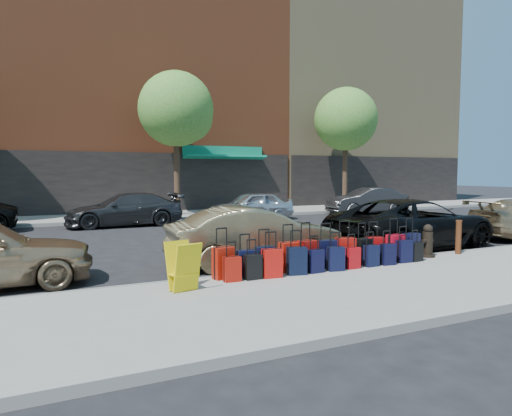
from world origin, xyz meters
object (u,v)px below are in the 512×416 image
car_far_1 (125,210)px  car_far_3 (367,201)px  tree_right (348,121)px  display_rack (183,267)px  bollard (458,237)px  car_near_1 (255,236)px  car_far_2 (251,206)px  suitcase_front_5 (327,254)px  car_near_2 (413,224)px  tree_center (179,111)px  fire_hydrant (428,242)px

car_far_1 → car_far_3: car_far_3 is taller
tree_right → display_rack: (-14.65, -14.86, -4.82)m
car_far_1 → car_far_3: bearing=89.5°
bollard → car_near_1: bearing=161.3°
tree_right → car_far_2: (-7.82, -2.99, -4.71)m
display_rack → car_near_1: size_ratio=0.20×
suitcase_front_5 → car_far_3: car_far_3 is taller
bollard → car_far_3: 13.14m
car_near_2 → tree_center: bearing=10.2°
bollard → car_far_2: car_far_2 is taller
car_far_2 → car_near_2: bearing=3.3°
fire_hydrant → car_far_1: bearing=103.9°
display_rack → bollard: bearing=-8.6°
tree_right → car_far_1: size_ratio=1.48×
car_near_2 → car_far_3: (6.20, 9.81, -0.04)m
suitcase_front_5 → car_far_3: bearing=54.5°
suitcase_front_5 → car_far_2: 11.74m
tree_center → display_rack: (-4.15, -14.86, -4.82)m
tree_right → car_far_2: tree_right is taller
car_far_3 → display_rack: bearing=-42.3°
car_far_3 → suitcase_front_5: bearing=-35.4°
display_rack → car_far_3: bearing=28.2°
car_near_2 → car_far_2: car_near_2 is taller
tree_center → suitcase_front_5: bearing=-92.4°
bollard → display_rack: (-7.71, -0.54, -0.02)m
suitcase_front_5 → bollard: bearing=5.9°
suitcase_front_5 → car_near_2: car_near_2 is taller
fire_hydrant → car_near_1: car_near_1 is taller
tree_right → car_far_1: bearing=-168.7°
car_near_1 → bollard: bearing=-106.3°
display_rack → car_far_2: size_ratio=0.22×
tree_right → suitcase_front_5: (-11.10, -14.26, -4.94)m
suitcase_front_5 → fire_hydrant: 3.09m
tree_center → car_far_2: tree_center is taller
bollard → car_near_2: bearing=87.3°
display_rack → car_near_1: bearing=29.4°
car_near_1 → display_rack: bearing=134.5°
display_rack → tree_center: bearing=61.7°
display_rack → car_near_1: (2.53, 2.29, 0.13)m
fire_hydrant → car_far_2: size_ratio=0.21×
car_far_2 → bollard: bearing=2.0°
suitcase_front_5 → car_near_1: 1.99m
car_near_1 → tree_center: bearing=-5.0°
car_far_3 → car_near_1: bearing=-42.6°
fire_hydrant → car_far_1: car_far_1 is taller
bollard → car_far_2: (-0.88, 11.33, 0.08)m
display_rack → car_far_3: 18.49m
suitcase_front_5 → car_far_1: size_ratio=0.21×
fire_hydrant → car_far_1: size_ratio=0.17×
tree_center → car_far_1: size_ratio=1.48×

